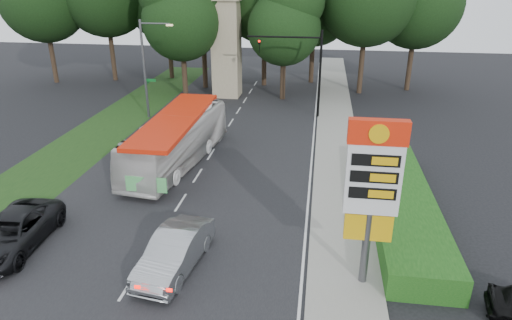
# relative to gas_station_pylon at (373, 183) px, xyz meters

# --- Properties ---
(ground) EXTENTS (120.00, 120.00, 0.00)m
(ground) POSITION_rel_gas_station_pylon_xyz_m (-9.20, -1.99, -4.45)
(ground) COLOR black
(ground) RESTS_ON ground
(road_surface) EXTENTS (14.00, 80.00, 0.02)m
(road_surface) POSITION_rel_gas_station_pylon_xyz_m (-9.20, 10.01, -4.44)
(road_surface) COLOR black
(road_surface) RESTS_ON ground
(sidewalk_right) EXTENTS (3.00, 80.00, 0.12)m
(sidewalk_right) POSITION_rel_gas_station_pylon_xyz_m (-0.70, 10.01, -4.39)
(sidewalk_right) COLOR gray
(sidewalk_right) RESTS_ON ground
(grass_verge_left) EXTENTS (5.00, 50.00, 0.02)m
(grass_verge_left) POSITION_rel_gas_station_pylon_xyz_m (-18.70, 16.01, -4.44)
(grass_verge_left) COLOR #193814
(grass_verge_left) RESTS_ON ground
(hedge) EXTENTS (3.00, 14.00, 1.20)m
(hedge) POSITION_rel_gas_station_pylon_xyz_m (2.30, 6.01, -3.85)
(hedge) COLOR #164813
(hedge) RESTS_ON ground
(gas_station_pylon) EXTENTS (2.10, 0.45, 6.85)m
(gas_station_pylon) POSITION_rel_gas_station_pylon_xyz_m (0.00, 0.00, 0.00)
(gas_station_pylon) COLOR #59595E
(gas_station_pylon) RESTS_ON ground
(traffic_signal_mast) EXTENTS (6.10, 0.35, 7.20)m
(traffic_signal_mast) POSITION_rel_gas_station_pylon_xyz_m (-3.52, 22.00, 0.22)
(traffic_signal_mast) COLOR black
(traffic_signal_mast) RESTS_ON ground
(streetlight_signs) EXTENTS (2.75, 0.98, 8.00)m
(streetlight_signs) POSITION_rel_gas_station_pylon_xyz_m (-16.19, 20.01, -0.01)
(streetlight_signs) COLOR #59595E
(streetlight_signs) RESTS_ON ground
(monument) EXTENTS (3.00, 3.00, 10.05)m
(monument) POSITION_rel_gas_station_pylon_xyz_m (-11.20, 28.01, 0.66)
(monument) COLOR gray
(monument) RESTS_ON ground
(tree_monument_left) EXTENTS (7.28, 7.28, 14.30)m
(tree_monument_left) POSITION_rel_gas_station_pylon_xyz_m (-15.20, 27.01, 4.23)
(tree_monument_left) COLOR #2D2116
(tree_monument_left) RESTS_ON ground
(tree_monument_right) EXTENTS (6.72, 6.72, 13.20)m
(tree_monument_right) POSITION_rel_gas_station_pylon_xyz_m (-5.70, 27.51, 3.56)
(tree_monument_right) COLOR #2D2116
(tree_monument_right) RESTS_ON ground
(transit_bus) EXTENTS (4.10, 11.54, 3.14)m
(transit_bus) POSITION_rel_gas_station_pylon_xyz_m (-10.91, 10.72, -2.88)
(transit_bus) COLOR silver
(transit_bus) RESTS_ON ground
(sedan_silver) EXTENTS (2.37, 5.13, 1.63)m
(sedan_silver) POSITION_rel_gas_station_pylon_xyz_m (-7.70, -0.11, -3.63)
(sedan_silver) COLOR #9C9EA3
(sedan_silver) RESTS_ON ground
(suv_charcoal) EXTENTS (2.93, 5.80, 1.57)m
(suv_charcoal) POSITION_rel_gas_station_pylon_xyz_m (-15.37, 0.31, -3.66)
(suv_charcoal) COLOR black
(suv_charcoal) RESTS_ON ground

